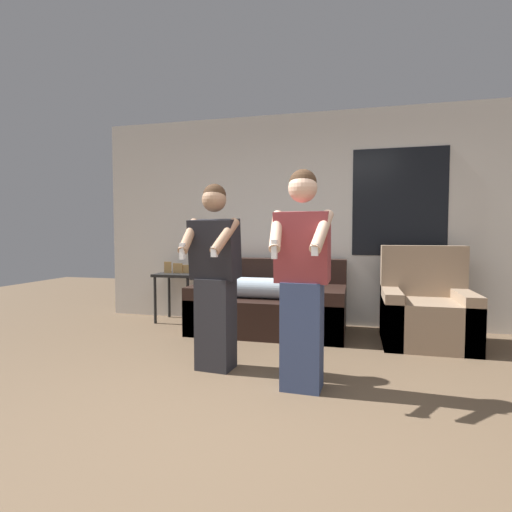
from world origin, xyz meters
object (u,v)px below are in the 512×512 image
Objects in this scene: side_table at (178,280)px; person_left at (215,276)px; person_right at (302,278)px; couch at (269,306)px; armchair at (426,312)px.

person_left reaches higher than side_table.
person_right is (0.78, -0.26, 0.03)m from person_left.
person_right reaches higher than side_table.
person_right is (1.91, -1.93, 0.28)m from side_table.
side_table is at bearing 170.28° from couch.
armchair is at bearing 54.50° from person_right.
person_left is (-1.90, -1.30, 0.47)m from armchair.
armchair reaches higher than couch.
couch is 1.12× the size of person_left.
armchair is 0.65× the size of person_left.
side_table is at bearing 124.03° from person_left.
armchair is 0.63× the size of person_right.
side_table is (-3.02, 0.37, 0.22)m from armchair.
armchair is 1.30× the size of side_table.
person_right reaches higher than couch.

